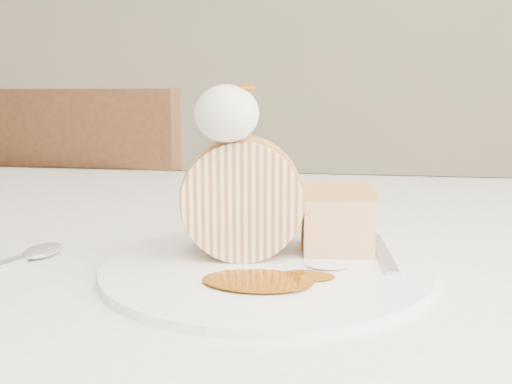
# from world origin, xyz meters

# --- Properties ---
(table) EXTENTS (1.40, 0.90, 0.75)m
(table) POSITION_xyz_m (0.00, 0.20, 0.66)
(table) COLOR white
(table) RESTS_ON ground
(chair_far) EXTENTS (0.49, 0.49, 0.91)m
(chair_far) POSITION_xyz_m (-0.43, 0.79, 0.52)
(chair_far) COLOR brown
(chair_far) RESTS_ON ground
(plate) EXTENTS (0.31, 0.31, 0.01)m
(plate) POSITION_xyz_m (0.02, 0.05, 0.75)
(plate) COLOR white
(plate) RESTS_ON table
(roulade_slice) EXTENTS (0.11, 0.07, 0.10)m
(roulade_slice) POSITION_xyz_m (-0.00, 0.08, 0.81)
(roulade_slice) COLOR #FFDDB1
(roulade_slice) RESTS_ON plate
(cake_chunk) EXTENTS (0.07, 0.06, 0.05)m
(cake_chunk) POSITION_xyz_m (0.08, 0.10, 0.78)
(cake_chunk) COLOR tan
(cake_chunk) RESTS_ON plate
(whipped_cream) EXTENTS (0.05, 0.05, 0.05)m
(whipped_cream) POSITION_xyz_m (-0.01, 0.05, 0.88)
(whipped_cream) COLOR white
(whipped_cream) RESTS_ON roulade_slice
(caramel_drizzle) EXTENTS (0.03, 0.02, 0.01)m
(caramel_drizzle) POSITION_xyz_m (0.00, 0.06, 0.91)
(caramel_drizzle) COLOR #7A3A05
(caramel_drizzle) RESTS_ON whipped_cream
(caramel_pool) EXTENTS (0.09, 0.07, 0.00)m
(caramel_pool) POSITION_xyz_m (0.02, 0.00, 0.76)
(caramel_pool) COLOR #7A3A05
(caramel_pool) RESTS_ON plate
(fork) EXTENTS (0.04, 0.16, 0.00)m
(fork) POSITION_xyz_m (0.12, 0.10, 0.76)
(fork) COLOR silver
(fork) RESTS_ON plate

